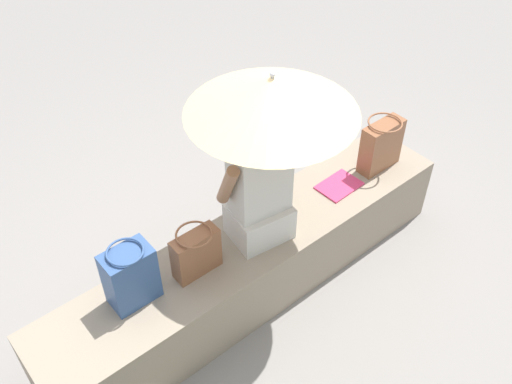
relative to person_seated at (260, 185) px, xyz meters
name	(u,v)px	position (x,y,z in m)	size (l,w,h in m)	color
ground_plane	(253,287)	(0.05, -0.01, -0.87)	(14.00, 14.00, 0.00)	gray
stone_bench	(253,263)	(0.05, -0.01, -0.63)	(2.81, 0.53, 0.48)	gray
person_seated	(260,185)	(0.00, 0.00, 0.00)	(0.49, 0.32, 0.90)	beige
parasol	(272,95)	(-0.08, 0.00, 0.56)	(0.91, 0.91, 1.08)	#B7B7BC
handbag_black	(381,145)	(-1.03, 0.03, -0.21)	(0.31, 0.23, 0.37)	brown
tote_bag_canvas	(130,276)	(0.82, -0.07, -0.21)	(0.26, 0.19, 0.37)	#335184
shoulder_bag_spare	(196,253)	(0.45, -0.01, -0.24)	(0.27, 0.20, 0.30)	brown
magazine	(339,186)	(-0.68, 0.01, -0.38)	(0.28, 0.20, 0.01)	#D83866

